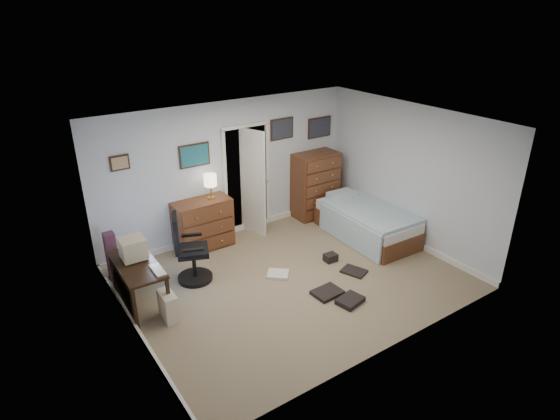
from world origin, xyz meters
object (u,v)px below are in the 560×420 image
object	(u,v)px
tall_dresser	(315,185)
computer_desk	(132,275)
office_chair	(189,256)
low_dresser	(203,224)
bed	(366,222)

from	to	relation	value
tall_dresser	computer_desk	bearing A→B (deg)	-165.23
office_chair	low_dresser	bearing A→B (deg)	75.53
computer_desk	bed	world-z (taller)	computer_desk
office_chair	bed	distance (m)	3.36
office_chair	bed	bearing A→B (deg)	14.19
low_dresser	computer_desk	bearing A→B (deg)	-146.46
computer_desk	tall_dresser	world-z (taller)	tall_dresser
computer_desk	low_dresser	distance (m)	1.92
computer_desk	office_chair	distance (m)	0.96
computer_desk	bed	xyz separation A→B (m)	(4.27, -0.27, -0.21)
computer_desk	tall_dresser	xyz separation A→B (m)	(4.08, 1.05, 0.14)
office_chair	tall_dresser	bearing A→B (deg)	37.30
office_chair	low_dresser	distance (m)	1.11
computer_desk	office_chair	size ratio (longest dim) A/B	1.04
low_dresser	bed	size ratio (longest dim) A/B	0.51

